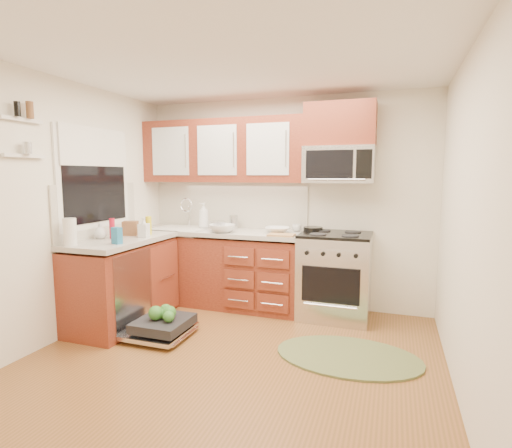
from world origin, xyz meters
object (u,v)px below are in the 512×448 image
at_px(bowl_a, 277,230).
at_px(cup, 297,228).
at_px(upper_cabinets, 223,151).
at_px(range, 335,276).
at_px(dishwasher, 160,327).
at_px(cutting_board, 281,235).
at_px(sink, 181,238).
at_px(skillet, 313,229).
at_px(rug, 348,356).
at_px(microwave, 339,165).
at_px(stock_pot, 218,226).
at_px(bowl_b, 222,228).
at_px(paper_towel_roll, 70,232).

xyz_separation_m(bowl_a, cup, (0.19, 0.18, 0.01)).
height_order(upper_cabinets, range, upper_cabinets).
distance_m(range, dishwasher, 1.95).
bearing_deg(cutting_board, upper_cabinets, 157.18).
bearing_deg(bowl_a, sink, 179.80).
xyz_separation_m(skillet, cutting_board, (-0.28, -0.35, -0.04)).
height_order(range, rug, range).
distance_m(microwave, cup, 0.88).
xyz_separation_m(range, cutting_board, (-0.56, -0.21, 0.46)).
height_order(rug, bowl_a, bowl_a).
relative_size(stock_pot, cutting_board, 0.65).
bearing_deg(dishwasher, rug, 4.76).
distance_m(range, bowl_a, 0.82).
bearing_deg(range, bowl_b, -172.00).
relative_size(cutting_board, bowl_b, 0.97).
relative_size(range, microwave, 1.25).
distance_m(microwave, rug, 2.03).
relative_size(bowl_b, cup, 2.65).
bearing_deg(range, skillet, 154.10).
height_order(upper_cabinets, dishwasher, upper_cabinets).
bearing_deg(skillet, microwave, -3.26).
distance_m(dishwasher, rug, 1.81).
distance_m(microwave, skillet, 0.78).
bearing_deg(stock_pot, range, 2.03).
height_order(stock_pot, bowl_b, stock_pot).
distance_m(sink, cup, 1.47).
height_order(microwave, sink, microwave).
bearing_deg(rug, upper_cabinets, 146.00).
relative_size(range, sink, 1.53).
distance_m(range, cutting_board, 0.76).
distance_m(range, rug, 1.12).
xyz_separation_m(dishwasher, skillet, (1.26, 1.27, 0.87)).
height_order(rug, stock_pot, stock_pot).
distance_m(range, cup, 0.71).
bearing_deg(dishwasher, sink, 109.20).
relative_size(range, stock_pot, 5.07).
distance_m(dishwasher, paper_towel_roll, 1.25).
bearing_deg(microwave, rug, -76.57).
xyz_separation_m(dishwasher, stock_pot, (0.14, 1.08, 0.88)).
xyz_separation_m(sink, bowl_a, (1.26, -0.00, 0.16)).
bearing_deg(upper_cabinets, cup, 1.42).
xyz_separation_m(range, skillet, (-0.28, 0.14, 0.50)).
bearing_deg(microwave, range, -90.00).
xyz_separation_m(range, bowl_a, (-0.67, -0.01, 0.48)).
bearing_deg(sink, range, 0.30).
bearing_deg(paper_towel_roll, skillet, 38.41).
bearing_deg(skillet, rug, -64.06).
relative_size(sink, bowl_a, 2.24).
height_order(microwave, dishwasher, microwave).
bearing_deg(upper_cabinets, cutting_board, -22.82).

